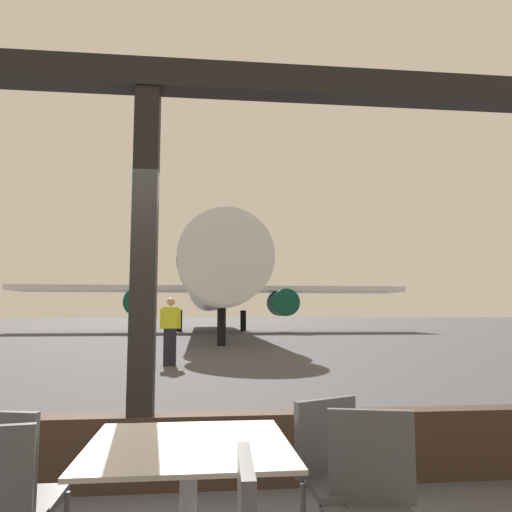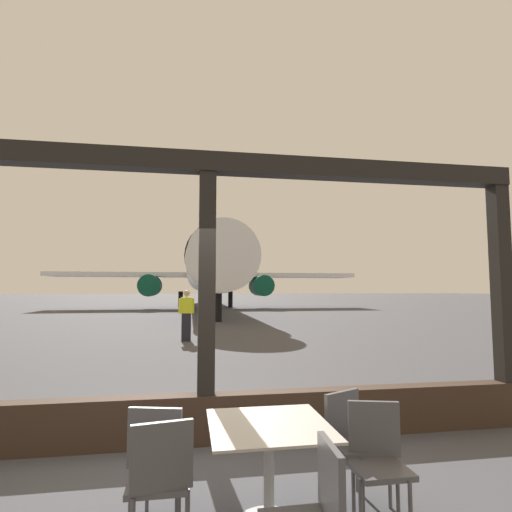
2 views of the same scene
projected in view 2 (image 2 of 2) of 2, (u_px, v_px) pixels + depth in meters
ground_plane at (191, 305)px, 43.96m from camera, size 220.00×220.00×0.00m
window_frame at (206, 332)px, 4.74m from camera, size 8.19×0.24×3.45m
dining_table at (269, 461)px, 3.03m from camera, size 0.91×0.91×0.76m
cafe_chair_window_left at (160, 475)px, 2.65m from camera, size 0.44×0.44×0.93m
cafe_chair_aisle_left at (352, 435)px, 3.41m from camera, size 0.51×0.51×0.89m
cafe_chair_aisle_right at (159, 454)px, 3.00m from camera, size 0.46×0.46×0.92m
cafe_chair_side_extra at (377, 453)px, 3.07m from camera, size 0.47×0.47×0.89m
airplane at (207, 271)px, 36.03m from camera, size 27.95×35.78×10.23m
ground_crew_worker at (186, 315)px, 13.78m from camera, size 0.53×0.28×1.74m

